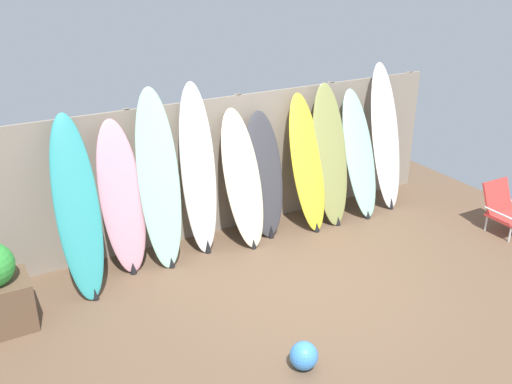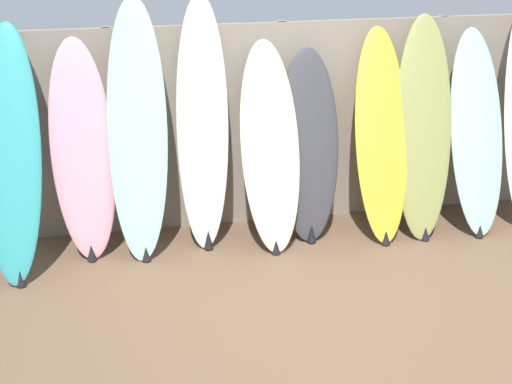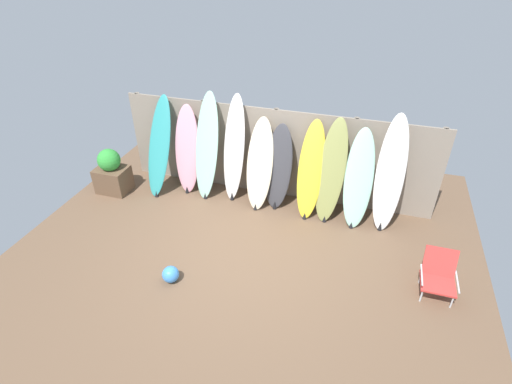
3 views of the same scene
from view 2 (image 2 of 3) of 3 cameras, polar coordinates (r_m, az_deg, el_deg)
ground at (r=4.97m, az=6.86°, el=-11.93°), size 7.68×7.68×0.00m
fence_back at (r=6.30m, az=1.98°, el=5.38°), size 6.08×0.11×1.80m
surfboard_teal_0 at (r=5.76m, az=-19.03°, el=2.76°), size 0.55×0.88×1.91m
surfboard_pink_1 at (r=5.85m, az=-13.69°, el=3.07°), size 0.52×0.47×1.78m
surfboard_seafoam_2 at (r=5.76m, az=-9.46°, el=4.61°), size 0.55×0.62×2.08m
surfboard_white_3 at (r=5.86m, az=-4.30°, el=5.18°), size 0.49×0.53×2.07m
surfboard_cream_4 at (r=5.90m, az=1.15°, el=3.50°), size 0.52×0.67×1.70m
surfboard_charcoal_5 at (r=6.04m, az=4.23°, el=3.54°), size 0.55×0.50×1.63m
surfboard_yellow_6 at (r=6.13m, az=10.01°, el=4.32°), size 0.46×0.67×1.78m
surfboard_olive_7 at (r=6.25m, az=13.23°, el=4.84°), size 0.56×0.66×1.87m
surfboard_seafoam_8 at (r=6.46m, az=17.24°, el=4.44°), size 0.54×0.69×1.74m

